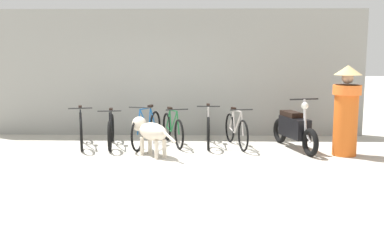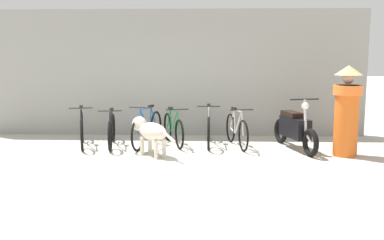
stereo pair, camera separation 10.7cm
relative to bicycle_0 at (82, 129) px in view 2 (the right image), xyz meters
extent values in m
plane|color=#B7B2A5|center=(1.61, -1.59, -0.34)|extent=(60.00, 60.00, 0.00)
cube|color=gray|center=(1.61, 1.36, 1.10)|extent=(9.14, 0.20, 2.88)
torus|color=black|center=(0.15, -0.52, -0.02)|extent=(0.22, 0.63, 0.64)
torus|color=black|center=(-0.14, 0.51, -0.02)|extent=(0.22, 0.63, 0.64)
cylinder|color=black|center=(0.03, -0.12, 0.19)|extent=(0.17, 0.52, 0.53)
cylinder|color=black|center=(-0.05, 0.18, 0.17)|extent=(0.06, 0.14, 0.49)
cylinder|color=black|center=(0.02, -0.07, 0.43)|extent=(0.19, 0.60, 0.06)
cylinder|color=black|center=(-0.09, 0.32, -0.05)|extent=(0.14, 0.40, 0.08)
cylinder|color=black|center=(-0.10, 0.37, 0.19)|extent=(0.11, 0.31, 0.45)
cylinder|color=black|center=(0.12, -0.44, 0.21)|extent=(0.08, 0.19, 0.47)
cube|color=black|center=(-0.06, 0.23, 0.44)|extent=(0.12, 0.19, 0.05)
cylinder|color=black|center=(0.10, -0.36, 0.48)|extent=(0.45, 0.15, 0.02)
torus|color=black|center=(0.71, -0.54, -0.04)|extent=(0.15, 0.60, 0.60)
torus|color=black|center=(0.55, 0.48, -0.04)|extent=(0.15, 0.60, 0.60)
cylinder|color=black|center=(0.64, -0.14, 0.15)|extent=(0.11, 0.51, 0.50)
cylinder|color=black|center=(0.60, 0.15, 0.14)|extent=(0.05, 0.13, 0.46)
cylinder|color=black|center=(0.64, -0.09, 0.38)|extent=(0.12, 0.59, 0.06)
cylinder|color=black|center=(0.58, 0.29, -0.07)|extent=(0.09, 0.39, 0.07)
cylinder|color=black|center=(0.57, 0.34, 0.16)|extent=(0.07, 0.31, 0.42)
cylinder|color=black|center=(0.69, -0.46, 0.18)|extent=(0.06, 0.18, 0.45)
cube|color=black|center=(0.59, 0.20, 0.39)|extent=(0.10, 0.19, 0.05)
cylinder|color=black|center=(0.68, -0.39, 0.43)|extent=(0.46, 0.09, 0.02)
torus|color=black|center=(1.24, -0.50, -0.02)|extent=(0.18, 0.65, 0.65)
torus|color=black|center=(1.47, 0.55, -0.02)|extent=(0.18, 0.65, 0.65)
cylinder|color=#1959A5|center=(1.33, -0.10, 0.20)|extent=(0.14, 0.52, 0.54)
cylinder|color=#1959A5|center=(1.40, 0.21, 0.18)|extent=(0.06, 0.14, 0.50)
cylinder|color=#1959A5|center=(1.34, -0.04, 0.44)|extent=(0.16, 0.61, 0.06)
cylinder|color=#1959A5|center=(1.43, 0.35, -0.04)|extent=(0.11, 0.40, 0.08)
cylinder|color=#1959A5|center=(1.44, 0.40, 0.20)|extent=(0.10, 0.32, 0.46)
cylinder|color=#1959A5|center=(1.26, -0.42, 0.22)|extent=(0.07, 0.19, 0.48)
cube|color=black|center=(1.41, 0.26, 0.46)|extent=(0.11, 0.19, 0.05)
cylinder|color=black|center=(1.28, -0.34, 0.50)|extent=(0.45, 0.12, 0.02)
torus|color=black|center=(2.04, -0.29, -0.04)|extent=(0.24, 0.59, 0.60)
torus|color=black|center=(1.72, 0.64, -0.04)|extent=(0.24, 0.59, 0.60)
cylinder|color=#1E7238|center=(1.91, 0.07, 0.15)|extent=(0.18, 0.47, 0.50)
cylinder|color=#1E7238|center=(1.82, 0.34, 0.14)|extent=(0.07, 0.13, 0.46)
cylinder|color=#1E7238|center=(1.90, 0.12, 0.38)|extent=(0.21, 0.55, 0.06)
cylinder|color=#1E7238|center=(1.78, 0.47, -0.06)|extent=(0.15, 0.36, 0.07)
cylinder|color=#1E7238|center=(1.76, 0.51, 0.16)|extent=(0.12, 0.29, 0.42)
cylinder|color=#1E7238|center=(2.01, -0.22, 0.18)|extent=(0.08, 0.17, 0.45)
cube|color=black|center=(1.81, 0.39, 0.40)|extent=(0.12, 0.19, 0.05)
cylinder|color=black|center=(1.99, -0.15, 0.44)|extent=(0.44, 0.17, 0.02)
torus|color=black|center=(2.62, -0.33, -0.01)|extent=(0.05, 0.66, 0.66)
torus|color=black|center=(2.62, 0.74, -0.01)|extent=(0.05, 0.66, 0.66)
cylinder|color=beige|center=(2.62, 0.09, 0.20)|extent=(0.03, 0.53, 0.55)
cylinder|color=beige|center=(2.62, 0.39, 0.18)|extent=(0.03, 0.13, 0.50)
cylinder|color=beige|center=(2.62, 0.14, 0.45)|extent=(0.03, 0.61, 0.06)
cylinder|color=beige|center=(2.62, 0.54, -0.04)|extent=(0.03, 0.40, 0.08)
cylinder|color=beige|center=(2.62, 0.59, 0.21)|extent=(0.03, 0.32, 0.46)
cylinder|color=beige|center=(2.62, -0.25, 0.23)|extent=(0.03, 0.19, 0.49)
cube|color=black|center=(2.62, 0.45, 0.46)|extent=(0.07, 0.18, 0.05)
cylinder|color=black|center=(2.62, -0.17, 0.50)|extent=(0.46, 0.02, 0.02)
torus|color=black|center=(3.29, -0.45, -0.03)|extent=(0.17, 0.61, 0.62)
torus|color=black|center=(3.08, 0.48, -0.03)|extent=(0.17, 0.61, 0.62)
cylinder|color=beige|center=(3.21, -0.09, 0.17)|extent=(0.13, 0.47, 0.52)
cylinder|color=beige|center=(3.15, 0.18, 0.15)|extent=(0.05, 0.13, 0.47)
cylinder|color=beige|center=(3.20, -0.04, 0.40)|extent=(0.15, 0.54, 0.06)
cylinder|color=beige|center=(3.12, 0.31, -0.06)|extent=(0.11, 0.36, 0.07)
cylinder|color=beige|center=(3.11, 0.36, 0.18)|extent=(0.09, 0.29, 0.43)
cylinder|color=beige|center=(3.28, -0.38, 0.19)|extent=(0.06, 0.17, 0.46)
cube|color=black|center=(3.14, 0.23, 0.42)|extent=(0.11, 0.19, 0.05)
cylinder|color=black|center=(3.26, -0.31, 0.46)|extent=(0.45, 0.12, 0.02)
torus|color=black|center=(4.49, -0.85, -0.08)|extent=(0.24, 0.54, 0.53)
torus|color=black|center=(4.15, 0.42, -0.08)|extent=(0.24, 0.54, 0.53)
cube|color=black|center=(4.32, -0.21, 0.10)|extent=(0.50, 0.92, 0.39)
cube|color=black|center=(4.28, -0.06, 0.34)|extent=(0.38, 0.60, 0.10)
cylinder|color=silver|center=(4.43, -0.61, 0.40)|extent=(0.09, 0.16, 0.60)
cylinder|color=silver|center=(4.47, -0.75, 0.01)|extent=(0.10, 0.23, 0.21)
cylinder|color=black|center=(4.42, -0.56, 0.69)|extent=(0.57, 0.18, 0.03)
sphere|color=silver|center=(4.42, -0.59, 0.57)|extent=(0.17, 0.17, 0.14)
ellipsoid|color=beige|center=(1.59, -0.90, 0.12)|extent=(0.74, 0.77, 0.33)
cylinder|color=beige|center=(1.37, -0.80, -0.17)|extent=(0.10, 0.10, 0.34)
cylinder|color=beige|center=(1.50, -0.67, -0.17)|extent=(0.10, 0.10, 0.34)
cylinder|color=beige|center=(1.67, -1.13, -0.17)|extent=(0.10, 0.10, 0.34)
cylinder|color=beige|center=(1.81, -1.01, -0.17)|extent=(0.10, 0.10, 0.34)
sphere|color=beige|center=(1.29, -0.57, 0.21)|extent=(0.40, 0.40, 0.28)
ellipsoid|color=beige|center=(1.21, -0.48, 0.19)|extent=(0.19, 0.19, 0.11)
cylinder|color=beige|center=(1.92, -1.27, 0.09)|extent=(0.25, 0.27, 0.18)
cylinder|color=orange|center=(5.16, -0.72, 0.32)|extent=(0.44, 0.44, 1.32)
cylinder|color=orange|center=(5.16, -0.72, 0.88)|extent=(0.52, 0.52, 0.18)
sphere|color=tan|center=(5.16, -0.72, 1.10)|extent=(0.21, 0.21, 0.21)
cone|color=tan|center=(5.16, -0.72, 1.25)|extent=(0.51, 0.51, 0.18)
camera|label=1|loc=(2.52, -9.02, 1.56)|focal=42.00mm
camera|label=2|loc=(2.63, -9.02, 1.56)|focal=42.00mm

